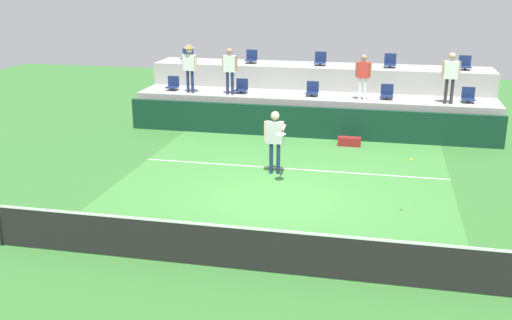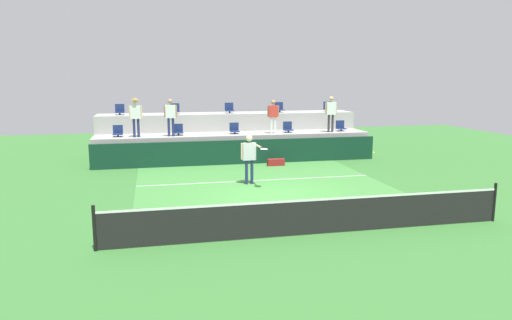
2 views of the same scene
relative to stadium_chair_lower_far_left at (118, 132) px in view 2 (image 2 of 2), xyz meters
The scene contains 24 objects.
ground_plane 9.12m from the stadium_chair_lower_far_left, 53.44° to the right, with size 40.00×40.00×0.00m, color #336B2D.
court_inner_paint 8.35m from the stadium_chair_lower_far_left, 49.29° to the right, with size 9.00×10.00×0.01m, color #3D7F38.
court_service_line 7.37m from the stadium_chair_lower_far_left, 42.02° to the right, with size 9.00×0.06×0.00m, color white.
tennis_net 12.49m from the stadium_chair_lower_far_left, 64.48° to the right, with size 10.48×0.08×1.07m.
sponsor_backboard 5.58m from the stadium_chair_lower_far_left, 12.95° to the right, with size 13.00×0.16×1.10m, color #0F3323.
seating_tier_lower 5.43m from the stadium_chair_lower_far_left, ahead, with size 13.00×1.80×1.25m, color #9E9E99.
seating_tier_upper 5.69m from the stadium_chair_lower_far_left, 19.18° to the left, with size 13.00×1.80×2.10m, color #9E9E99.
stadium_chair_lower_far_left is the anchor object (origin of this frame).
stadium_chair_lower_left 2.70m from the stadium_chair_lower_far_left, ahead, with size 0.44×0.40×0.52m.
stadium_chair_lower_center 5.34m from the stadium_chair_lower_far_left, ahead, with size 0.44×0.40×0.52m.
stadium_chair_lower_right 7.99m from the stadium_chair_lower_far_left, ahead, with size 0.44×0.40×0.52m.
stadium_chair_lower_far_right 10.74m from the stadium_chair_lower_far_left, ahead, with size 0.44×0.40×0.52m.
stadium_chair_upper_far_left 1.99m from the stadium_chair_lower_far_left, 89.57° to the left, with size 0.44×0.40×0.52m.
stadium_chair_upper_left 3.33m from the stadium_chair_lower_far_left, 34.02° to the left, with size 0.44×0.40×0.52m.
stadium_chair_upper_center 5.75m from the stadium_chair_lower_far_left, 18.44° to the left, with size 0.44×0.40×0.52m.
stadium_chair_upper_right 8.28m from the stadium_chair_lower_far_left, 12.62° to the left, with size 0.44×0.40×0.52m.
stadium_chair_upper_far_right 10.92m from the stadium_chair_lower_far_left, ahead, with size 0.44×0.40×0.52m.
tennis_player 7.32m from the stadium_chair_lower_far_left, 47.21° to the right, with size 0.78×1.23×1.83m.
spectator_with_hat 1.25m from the stadium_chair_lower_far_left, 24.94° to the right, with size 0.59×0.46×1.74m.
spectator_leaning_on_rail 2.52m from the stadium_chair_lower_far_left, ahead, with size 0.59×0.24×1.69m.
spectator_in_white 7.19m from the stadium_chair_lower_far_left, ahead, with size 0.57×0.23×1.59m.
spectator_in_grey 10.09m from the stadium_chair_lower_far_left, ahead, with size 0.60×0.24×1.74m.
tennis_ball 11.68m from the stadium_chair_lower_far_left, 42.54° to the right, with size 0.07×0.07×0.07m.
equipment_bag 7.26m from the stadium_chair_lower_far_left, 16.08° to the right, with size 0.76×0.28×0.30m, color maroon.
Camera 2 is at (-3.84, -14.70, 3.89)m, focal length 32.96 mm.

